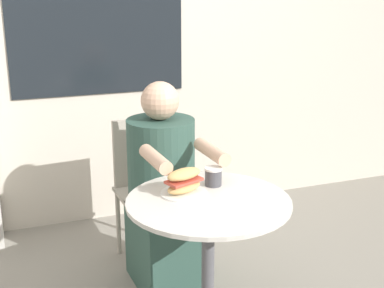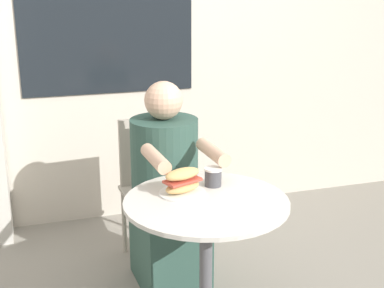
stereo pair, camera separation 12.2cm
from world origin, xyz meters
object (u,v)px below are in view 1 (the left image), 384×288
at_px(seated_diner, 164,201).
at_px(drink_cup, 213,176).
at_px(cafe_table, 208,238).
at_px(diner_chair, 146,177).
at_px(sandwich_on_plate, 184,183).

distance_m(seated_diner, drink_cup, 0.51).
distance_m(cafe_table, diner_chair, 0.92).
bearing_deg(sandwich_on_plate, diner_chair, 87.01).
bearing_deg(cafe_table, sandwich_on_plate, 128.53).
xyz_separation_m(seated_diner, sandwich_on_plate, (-0.05, -0.47, 0.28)).
bearing_deg(sandwich_on_plate, seated_diner, 84.02).
relative_size(sandwich_on_plate, drink_cup, 2.45).
bearing_deg(cafe_table, diner_chair, 92.37).
relative_size(seated_diner, sandwich_on_plate, 5.35).
height_order(cafe_table, seated_diner, seated_diner).
bearing_deg(sandwich_on_plate, drink_cup, 18.30).
height_order(sandwich_on_plate, drink_cup, sandwich_on_plate).
xyz_separation_m(diner_chair, seated_diner, (0.01, -0.35, -0.02)).
relative_size(cafe_table, seated_diner, 0.64).
height_order(cafe_table, diner_chair, diner_chair).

